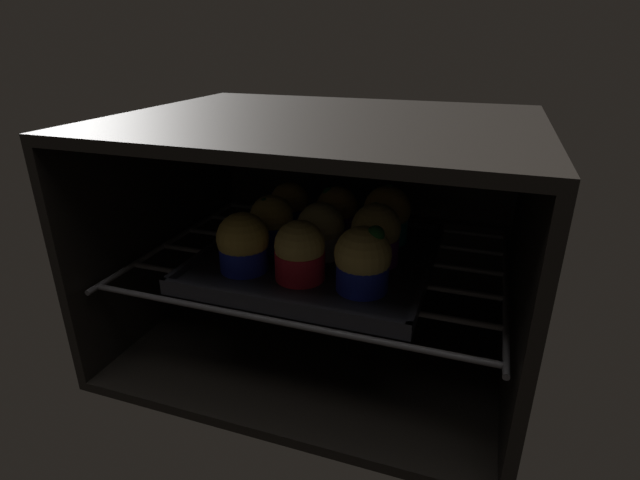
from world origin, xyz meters
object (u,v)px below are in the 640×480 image
(muffin_row1_col2, at_px, (376,235))
(muffin_row2_col2, at_px, (387,215))
(baking_tray, at_px, (320,257))
(muffin_row0_col2, at_px, (363,260))
(muffin_row1_col1, at_px, (321,231))
(muffin_row2_col1, at_px, (335,213))
(muffin_row0_col0, at_px, (243,244))
(muffin_row1_col0, at_px, (272,223))
(muffin_row2_col0, at_px, (290,208))
(muffin_row0_col1, at_px, (300,252))

(muffin_row1_col2, bearing_deg, muffin_row2_col2, 91.28)
(baking_tray, xyz_separation_m, muffin_row0_col2, (0.09, -0.09, 0.05))
(muffin_row1_col1, bearing_deg, muffin_row0_col2, -45.00)
(muffin_row2_col1, bearing_deg, muffin_row1_col2, -42.97)
(muffin_row0_col2, distance_m, muffin_row1_col1, 0.12)
(muffin_row0_col0, distance_m, muffin_row1_col0, 0.09)
(muffin_row1_col2, relative_size, muffin_row2_col1, 1.08)
(muffin_row0_col0, relative_size, muffin_row2_col0, 1.04)
(muffin_row1_col2, bearing_deg, muffin_row1_col0, 179.86)
(muffin_row0_col2, relative_size, muffin_row1_col2, 1.02)
(baking_tray, relative_size, muffin_row0_col2, 3.67)
(muffin_row1_col1, distance_m, muffin_row1_col2, 0.08)
(muffin_row2_col2, bearing_deg, muffin_row2_col0, -179.33)
(muffin_row1_col0, bearing_deg, muffin_row0_col2, -27.61)
(muffin_row2_col0, height_order, muffin_row2_col1, muffin_row2_col1)
(muffin_row0_col0, relative_size, muffin_row2_col1, 1.02)
(baking_tray, relative_size, muffin_row0_col0, 3.95)
(muffin_row2_col2, bearing_deg, muffin_row1_col2, -88.72)
(muffin_row0_col2, distance_m, muffin_row2_col0, 0.24)
(baking_tray, bearing_deg, muffin_row0_col0, -135.75)
(muffin_row0_col1, xyz_separation_m, muffin_row2_col0, (-0.09, 0.17, -0.00))
(muffin_row0_col1, bearing_deg, muffin_row0_col2, -1.77)
(muffin_row0_col1, xyz_separation_m, muffin_row2_col2, (0.08, 0.17, 0.00))
(baking_tray, bearing_deg, muffin_row1_col1, 72.43)
(muffin_row0_col0, height_order, muffin_row0_col2, muffin_row0_col2)
(baking_tray, xyz_separation_m, muffin_row1_col2, (0.08, 0.00, 0.05))
(muffin_row2_col0, bearing_deg, muffin_row2_col2, 0.67)
(muffin_row0_col0, distance_m, muffin_row0_col1, 0.09)
(muffin_row1_col0, relative_size, muffin_row2_col2, 0.91)
(baking_tray, bearing_deg, muffin_row2_col1, 92.37)
(baking_tray, relative_size, muffin_row1_col0, 3.96)
(muffin_row1_col0, bearing_deg, muffin_row1_col2, -0.14)
(muffin_row0_col0, height_order, muffin_row1_col2, muffin_row1_col2)
(muffin_row1_col1, distance_m, muffin_row2_col2, 0.12)
(muffin_row1_col1, distance_m, muffin_row2_col1, 0.08)
(baking_tray, bearing_deg, muffin_row2_col0, 134.72)
(muffin_row0_col0, relative_size, muffin_row0_col2, 0.93)
(muffin_row0_col2, height_order, muffin_row2_col1, muffin_row0_col2)
(muffin_row2_col0, bearing_deg, muffin_row0_col0, -90.09)
(baking_tray, height_order, muffin_row1_col0, muffin_row1_col0)
(muffin_row1_col2, bearing_deg, muffin_row2_col1, 137.03)
(baking_tray, height_order, muffin_row1_col2, muffin_row1_col2)
(muffin_row1_col2, distance_m, muffin_row2_col0, 0.19)
(muffin_row0_col0, bearing_deg, muffin_row1_col1, 44.81)
(baking_tray, relative_size, muffin_row1_col2, 3.74)
(muffin_row0_col2, height_order, muffin_row1_col2, muffin_row0_col2)
(baking_tray, xyz_separation_m, muffin_row0_col1, (0.00, -0.08, 0.04))
(muffin_row0_col1, height_order, muffin_row1_col0, same)
(muffin_row1_col1, bearing_deg, muffin_row1_col0, 179.58)
(muffin_row1_col2, relative_size, muffin_row2_col2, 0.97)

